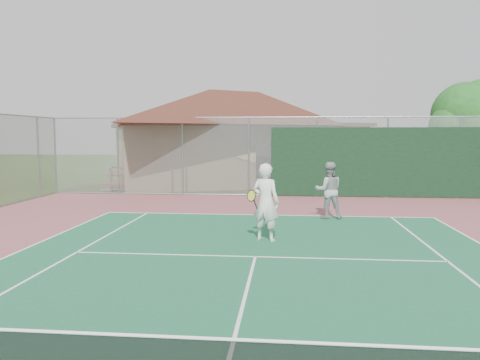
% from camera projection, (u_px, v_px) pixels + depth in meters
% --- Properties ---
extents(back_fence, '(20.08, 0.11, 3.53)m').
position_uv_depth(back_fence, '(319.00, 159.00, 20.47)').
color(back_fence, gray).
rests_on(back_fence, ground).
extents(clubhouse, '(16.72, 14.19, 6.12)m').
position_uv_depth(clubhouse, '(232.00, 129.00, 27.30)').
color(clubhouse, tan).
rests_on(clubhouse, ground).
extents(bleachers, '(3.66, 2.71, 1.18)m').
position_uv_depth(bleachers, '(140.00, 178.00, 23.00)').
color(bleachers, '#A03625').
rests_on(bleachers, ground).
extents(tree, '(3.90, 3.70, 5.45)m').
position_uv_depth(tree, '(467.00, 118.00, 23.19)').
color(tree, '#3A2815').
rests_on(tree, ground).
extents(player_white_front, '(0.94, 0.83, 1.98)m').
position_uv_depth(player_white_front, '(265.00, 203.00, 11.85)').
color(player_white_front, white).
rests_on(player_white_front, ground).
extents(player_grey_back, '(0.95, 0.77, 1.83)m').
position_uv_depth(player_grey_back, '(329.00, 191.00, 15.09)').
color(player_grey_back, '#9EA0A3').
rests_on(player_grey_back, ground).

